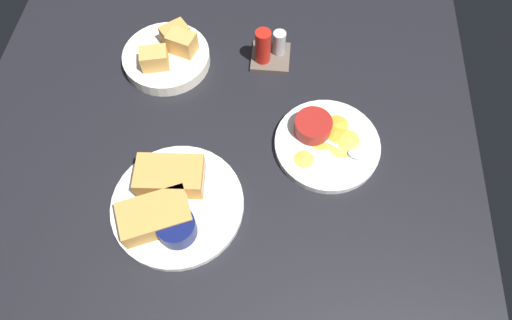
% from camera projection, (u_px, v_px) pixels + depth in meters
% --- Properties ---
extents(ground_plane, '(1.10, 1.10, 0.03)m').
position_uv_depth(ground_plane, '(216.00, 174.00, 0.93)').
color(ground_plane, black).
extents(plate_sandwich_main, '(0.26, 0.26, 0.02)m').
position_uv_depth(plate_sandwich_main, '(178.00, 205.00, 0.87)').
color(plate_sandwich_main, silver).
rests_on(plate_sandwich_main, ground_plane).
extents(sandwich_half_near, '(0.14, 0.08, 0.05)m').
position_uv_depth(sandwich_half_near, '(170.00, 176.00, 0.86)').
color(sandwich_half_near, '#C68C42').
rests_on(sandwich_half_near, plate_sandwich_main).
extents(sandwich_half_far, '(0.15, 0.12, 0.05)m').
position_uv_depth(sandwich_half_far, '(155.00, 216.00, 0.82)').
color(sandwich_half_far, '#C68C42').
rests_on(sandwich_half_far, plate_sandwich_main).
extents(ramekin_dark_sauce, '(0.07, 0.07, 0.04)m').
position_uv_depth(ramekin_dark_sauce, '(177.00, 227.00, 0.81)').
color(ramekin_dark_sauce, '#0C144C').
rests_on(ramekin_dark_sauce, plate_sandwich_main).
extents(spoon_by_dark_ramekin, '(0.03, 0.10, 0.01)m').
position_uv_depth(spoon_by_dark_ramekin, '(187.00, 204.00, 0.86)').
color(spoon_by_dark_ramekin, silver).
rests_on(spoon_by_dark_ramekin, plate_sandwich_main).
extents(plate_chips_companion, '(0.22, 0.22, 0.02)m').
position_uv_depth(plate_chips_companion, '(327.00, 145.00, 0.93)').
color(plate_chips_companion, silver).
rests_on(plate_chips_companion, ground_plane).
extents(ramekin_light_gravy, '(0.08, 0.08, 0.03)m').
position_uv_depth(ramekin_light_gravy, '(313.00, 126.00, 0.93)').
color(ramekin_light_gravy, maroon).
rests_on(ramekin_light_gravy, plate_chips_companion).
extents(spoon_by_gravy_ramekin, '(0.10, 0.05, 0.01)m').
position_uv_depth(spoon_by_gravy_ramekin, '(349.00, 152.00, 0.91)').
color(spoon_by_gravy_ramekin, silver).
rests_on(spoon_by_gravy_ramekin, plate_chips_companion).
extents(plantain_chip_scatter, '(0.15, 0.15, 0.01)m').
position_uv_depth(plantain_chip_scatter, '(332.00, 138.00, 0.93)').
color(plantain_chip_scatter, gold).
rests_on(plantain_chip_scatter, plate_chips_companion).
extents(bread_basket_rear, '(0.20, 0.20, 0.08)m').
position_uv_depth(bread_basket_rear, '(168.00, 55.00, 1.03)').
color(bread_basket_rear, silver).
rests_on(bread_basket_rear, ground_plane).
extents(condiment_caddy, '(0.09, 0.09, 0.10)m').
position_uv_depth(condiment_caddy, '(269.00, 49.00, 1.03)').
color(condiment_caddy, brown).
rests_on(condiment_caddy, ground_plane).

